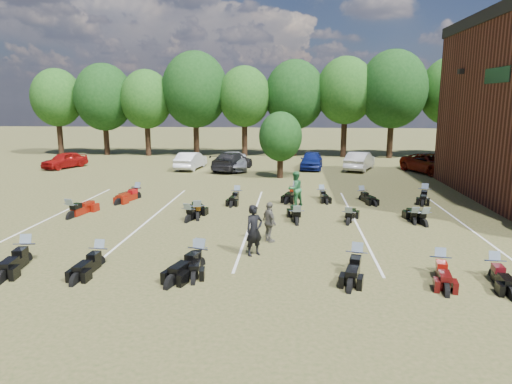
# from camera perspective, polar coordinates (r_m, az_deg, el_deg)

# --- Properties ---
(ground) EXTENTS (160.00, 160.00, 0.00)m
(ground) POSITION_cam_1_polar(r_m,az_deg,el_deg) (19.28, 7.61, -5.98)
(ground) COLOR brown
(ground) RESTS_ON ground
(car_0) EXTENTS (3.07, 4.37, 1.38)m
(car_0) POSITION_cam_1_polar(r_m,az_deg,el_deg) (42.52, -22.80, 3.70)
(car_0) COLOR maroon
(car_0) RESTS_ON ground
(car_1) EXTENTS (2.03, 4.53, 1.45)m
(car_1) POSITION_cam_1_polar(r_m,az_deg,el_deg) (39.04, -8.15, 3.91)
(car_1) COLOR silver
(car_1) RESTS_ON ground
(car_2) EXTENTS (3.02, 5.54, 1.47)m
(car_2) POSITION_cam_1_polar(r_m,az_deg,el_deg) (38.28, -3.00, 3.89)
(car_2) COLOR #9A9DA3
(car_2) RESTS_ON ground
(car_3) EXTENTS (3.34, 5.58, 1.52)m
(car_3) POSITION_cam_1_polar(r_m,az_deg,el_deg) (37.98, -3.00, 3.86)
(car_3) COLOR black
(car_3) RESTS_ON ground
(car_4) EXTENTS (2.18, 4.52, 1.49)m
(car_4) POSITION_cam_1_polar(r_m,az_deg,el_deg) (38.98, 6.96, 3.97)
(car_4) COLOR navy
(car_4) RESTS_ON ground
(car_5) EXTENTS (3.17, 4.94, 1.54)m
(car_5) POSITION_cam_1_polar(r_m,az_deg,el_deg) (39.07, 12.83, 3.82)
(car_5) COLOR beige
(car_5) RESTS_ON ground
(car_6) EXTENTS (4.42, 6.13, 1.55)m
(car_6) POSITION_cam_1_polar(r_m,az_deg,el_deg) (38.94, 21.10, 3.32)
(car_6) COLOR #610E05
(car_6) RESTS_ON ground
(car_7) EXTENTS (2.61, 5.06, 1.40)m
(car_7) POSITION_cam_1_polar(r_m,az_deg,el_deg) (40.18, 25.40, 3.11)
(car_7) COLOR #3A3A3F
(car_7) RESTS_ON ground
(person_black) EXTENTS (0.84, 0.79, 1.93)m
(person_black) POSITION_cam_1_polar(r_m,az_deg,el_deg) (17.04, -0.23, -4.82)
(person_black) COLOR black
(person_black) RESTS_ON ground
(person_green) EXTENTS (1.18, 1.16, 1.92)m
(person_green) POSITION_cam_1_polar(r_m,az_deg,el_deg) (25.10, 4.91, 0.41)
(person_green) COLOR #276839
(person_green) RESTS_ON ground
(person_grey) EXTENTS (0.86, 1.06, 1.69)m
(person_grey) POSITION_cam_1_polar(r_m,az_deg,el_deg) (18.65, 1.68, -3.78)
(person_grey) COLOR #57544A
(person_grey) RESTS_ON ground
(motorcycle_0) EXTENTS (0.84, 2.32, 1.27)m
(motorcycle_0) POSITION_cam_1_polar(r_m,az_deg,el_deg) (17.23, -18.97, -8.66)
(motorcycle_0) COLOR black
(motorcycle_0) RESTS_ON ground
(motorcycle_1) EXTENTS (1.16, 2.61, 1.40)m
(motorcycle_1) POSITION_cam_1_polar(r_m,az_deg,el_deg) (18.55, -26.76, -7.85)
(motorcycle_1) COLOR black
(motorcycle_1) RESTS_ON ground
(motorcycle_2) EXTENTS (1.50, 2.62, 1.39)m
(motorcycle_2) POSITION_cam_1_polar(r_m,az_deg,el_deg) (16.26, -7.18, -9.31)
(motorcycle_2) COLOR black
(motorcycle_2) RESTS_ON ground
(motorcycle_3) EXTENTS (0.97, 2.30, 1.24)m
(motorcycle_3) POSITION_cam_1_polar(r_m,az_deg,el_deg) (16.54, -7.25, -8.95)
(motorcycle_3) COLOR black
(motorcycle_3) RESTS_ON ground
(motorcycle_4) EXTENTS (1.31, 2.51, 1.34)m
(motorcycle_4) POSITION_cam_1_polar(r_m,az_deg,el_deg) (16.21, 12.40, -9.56)
(motorcycle_4) COLOR black
(motorcycle_4) RESTS_ON ground
(motorcycle_5) EXTENTS (0.90, 2.25, 1.22)m
(motorcycle_5) POSITION_cam_1_polar(r_m,az_deg,el_deg) (17.10, 27.53, -9.51)
(motorcycle_5) COLOR black
(motorcycle_5) RESTS_ON ground
(motorcycle_6) EXTENTS (1.09, 2.34, 1.25)m
(motorcycle_6) POSITION_cam_1_polar(r_m,az_deg,el_deg) (16.66, 21.91, -9.56)
(motorcycle_6) COLOR #3F0909
(motorcycle_6) RESTS_ON ground
(motorcycle_7) EXTENTS (1.25, 2.63, 1.41)m
(motorcycle_7) POSITION_cam_1_polar(r_m,az_deg,el_deg) (24.35, -22.05, -3.06)
(motorcycle_7) COLOR maroon
(motorcycle_7) RESTS_ON ground
(motorcycle_8) EXTENTS (1.41, 2.58, 1.37)m
(motorcycle_8) POSITION_cam_1_polar(r_m,az_deg,el_deg) (22.53, -7.34, -3.42)
(motorcycle_8) COLOR black
(motorcycle_8) RESTS_ON ground
(motorcycle_9) EXTENTS (1.21, 2.39, 1.27)m
(motorcycle_9) POSITION_cam_1_polar(r_m,az_deg,el_deg) (22.21, -8.44, -3.67)
(motorcycle_9) COLOR black
(motorcycle_9) RESTS_ON ground
(motorcycle_10) EXTENTS (0.95, 2.34, 1.27)m
(motorcycle_10) POSITION_cam_1_polar(r_m,az_deg,el_deg) (21.63, 5.09, -4.00)
(motorcycle_10) COLOR black
(motorcycle_10) RESTS_ON ground
(motorcycle_11) EXTENTS (1.22, 2.24, 1.19)m
(motorcycle_11) POSITION_cam_1_polar(r_m,az_deg,el_deg) (21.95, 11.46, -3.96)
(motorcycle_11) COLOR black
(motorcycle_11) RESTS_ON ground
(motorcycle_12) EXTENTS (0.84, 2.14, 1.17)m
(motorcycle_12) POSITION_cam_1_polar(r_m,az_deg,el_deg) (22.81, 19.15, -3.79)
(motorcycle_12) COLOR black
(motorcycle_12) RESTS_ON ground
(motorcycle_13) EXTENTS (1.18, 2.35, 1.25)m
(motorcycle_13) POSITION_cam_1_polar(r_m,az_deg,el_deg) (22.63, 20.24, -3.98)
(motorcycle_13) COLOR black
(motorcycle_13) RESTS_ON ground
(motorcycle_14) EXTENTS (1.35, 2.31, 1.23)m
(motorcycle_14) POSITION_cam_1_polar(r_m,az_deg,el_deg) (28.45, -14.63, -0.59)
(motorcycle_14) COLOR #490D0A
(motorcycle_14) RESTS_ON ground
(motorcycle_15) EXTENTS (1.41, 2.47, 1.31)m
(motorcycle_15) POSITION_cam_1_polar(r_m,az_deg,el_deg) (27.96, -14.65, -0.80)
(motorcycle_15) COLOR maroon
(motorcycle_15) RESTS_ON ground
(motorcycle_16) EXTENTS (0.85, 2.25, 1.23)m
(motorcycle_16) POSITION_cam_1_polar(r_m,az_deg,el_deg) (26.51, -2.40, -1.09)
(motorcycle_16) COLOR black
(motorcycle_16) RESTS_ON ground
(motorcycle_17) EXTENTS (1.43, 2.55, 1.35)m
(motorcycle_17) POSITION_cam_1_polar(r_m,az_deg,el_deg) (27.45, 4.96, -0.69)
(motorcycle_17) COLOR black
(motorcycle_17) RESTS_ON ground
(motorcycle_18) EXTENTS (0.90, 2.09, 1.13)m
(motorcycle_18) POSITION_cam_1_polar(r_m,az_deg,el_deg) (27.36, 8.19, -0.80)
(motorcycle_18) COLOR black
(motorcycle_18) RESTS_ON ground
(motorcycle_19) EXTENTS (1.28, 2.21, 1.17)m
(motorcycle_19) POSITION_cam_1_polar(r_m,az_deg,el_deg) (27.32, 13.08, -1.00)
(motorcycle_19) COLOR black
(motorcycle_19) RESTS_ON ground
(motorcycle_20) EXTENTS (1.45, 2.48, 1.32)m
(motorcycle_20) POSITION_cam_1_polar(r_m,az_deg,el_deg) (28.50, 20.26, -0.91)
(motorcycle_20) COLOR black
(motorcycle_20) RESTS_ON ground
(tree_line) EXTENTS (56.00, 6.00, 9.79)m
(tree_line) POSITION_cam_1_polar(r_m,az_deg,el_deg) (47.39, 4.83, 12.06)
(tree_line) COLOR black
(tree_line) RESTS_ON ground
(young_tree_midfield) EXTENTS (3.20, 3.20, 4.70)m
(young_tree_midfield) POSITION_cam_1_polar(r_m,az_deg,el_deg) (34.00, 3.07, 6.93)
(young_tree_midfield) COLOR black
(young_tree_midfield) RESTS_ON ground
(parking_lines) EXTENTS (20.10, 14.00, 0.01)m
(parking_lines) POSITION_cam_1_polar(r_m,az_deg,el_deg) (22.22, -0.53, -3.52)
(parking_lines) COLOR silver
(parking_lines) RESTS_ON ground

